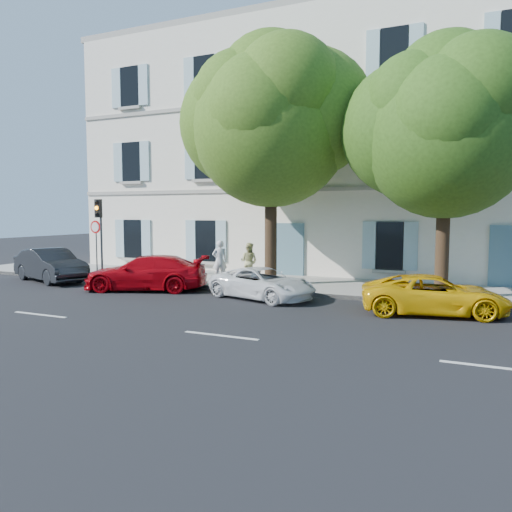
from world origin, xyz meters
The scene contains 14 objects.
ground centered at (0.00, 0.00, 0.00)m, with size 90.00×90.00×0.00m, color black.
sidewalk centered at (0.00, 4.45, 0.07)m, with size 36.00×4.50×0.15m, color #A09E96.
kerb centered at (0.00, 2.28, 0.08)m, with size 36.00×0.16×0.16m, color #9E998E.
building centered at (0.00, 10.20, 6.00)m, with size 28.00×7.00×12.00m, color white.
car_dark_sedan centered at (-11.27, 1.37, 0.71)m, with size 1.51×4.33×1.43m, color black.
car_red_coupe centered at (-5.99, 1.05, 0.68)m, with size 1.89×4.66×1.35m, color #A8040D.
car_white_coupe centered at (-1.16, 1.15, 0.54)m, with size 1.79×3.89×1.08m, color white.
car_yellow_supercar centered at (4.49, 0.83, 0.58)m, with size 1.93×4.18×1.16m, color #EEB30A.
tree_left centered at (-1.82, 3.47, 6.18)m, with size 6.04×6.04×9.37m.
tree_right centered at (4.52, 2.89, 5.44)m, with size 5.35×5.35×8.25m.
traffic_light centered at (-9.60, 2.60, 2.61)m, with size 0.28×0.39×3.41m.
road_sign centered at (-10.00, 2.80, 1.93)m, with size 0.57×0.09×2.47m.
pedestrian_a centered at (-4.13, 3.53, 1.00)m, with size 0.62×0.41×1.69m, color silver.
pedestrian_b centered at (-3.11, 4.19, 0.94)m, with size 0.77×0.60×1.58m, color #C8C580.
Camera 1 is at (5.69, -14.47, 2.99)m, focal length 35.00 mm.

